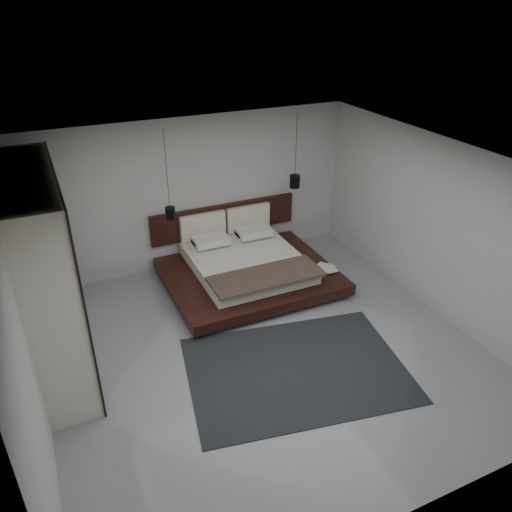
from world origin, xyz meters
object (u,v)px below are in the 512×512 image
pendant_left (170,212)px  pendant_right (295,181)px  bed (246,266)px  rug (296,369)px  lattice_screen (23,240)px  wardrobe (47,274)px

pendant_left → pendant_right: (2.38, 0.00, 0.20)m
pendant_left → bed: bearing=-21.5°
pendant_left → rug: (0.85, -2.99, -1.37)m
lattice_screen → rug: 4.59m
bed → pendant_left: (-1.19, 0.47, 1.08)m
lattice_screen → bed: (3.50, -0.55, -1.00)m
lattice_screen → wardrobe: size_ratio=0.92×
pendant_right → wardrobe: bearing=-162.9°
lattice_screen → pendant_right: (4.69, -0.08, 0.28)m
pendant_left → pendant_right: 2.39m
lattice_screen → wardrobe: (0.25, -1.45, 0.09)m
wardrobe → rug: wardrobe is taller
bed → pendant_right: (1.19, 0.47, 1.28)m
bed → pendant_right: size_ratio=2.16×
lattice_screen → bed: 3.68m
pendant_left → pendant_right: size_ratio=1.14×
lattice_screen → rug: (3.16, -3.07, -1.29)m
wardrobe → rug: size_ratio=0.94×
lattice_screen → pendant_left: pendant_left is taller
lattice_screen → rug: lattice_screen is taller
pendant_right → wardrobe: 4.65m
pendant_left → wardrobe: (-2.06, -1.37, 0.02)m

